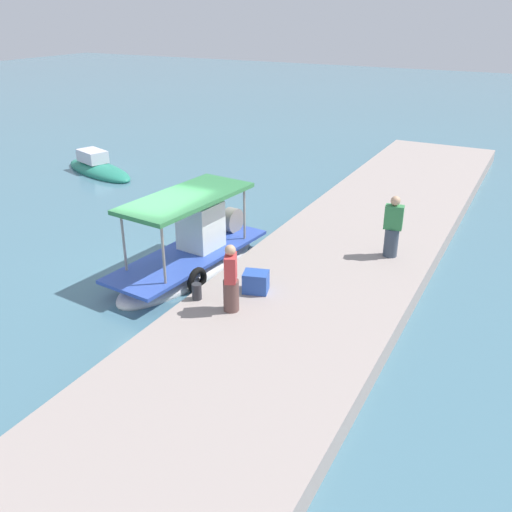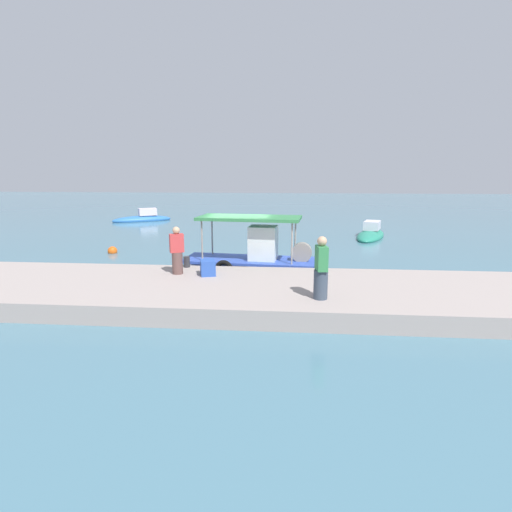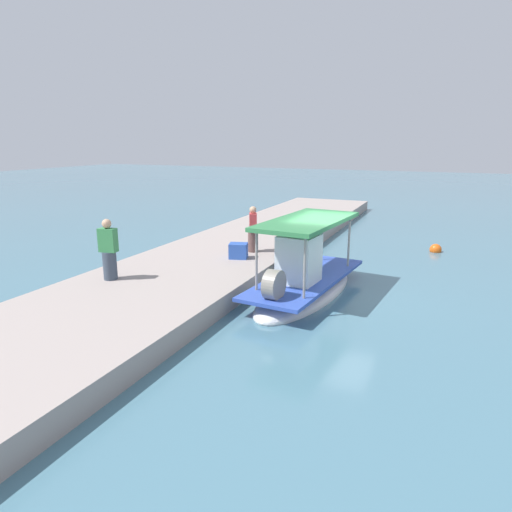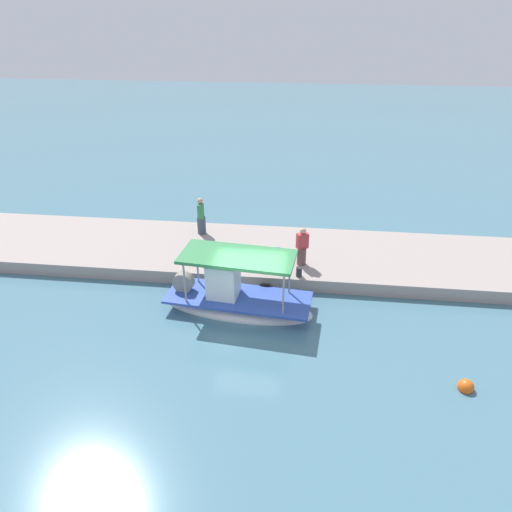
{
  "view_description": "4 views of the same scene",
  "coord_description": "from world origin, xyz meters",
  "px_view_note": "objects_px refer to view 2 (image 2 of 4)",
  "views": [
    {
      "loc": [
        -11.59,
        -9.36,
        7.17
      ],
      "look_at": [
        0.61,
        -2.9,
        0.88
      ],
      "focal_mm": 38.8,
      "sensor_mm": 36.0,
      "label": 1
    },
    {
      "loc": [
        2.19,
        -17.3,
        4.15
      ],
      "look_at": [
        0.97,
        -3.25,
        1.2
      ],
      "focal_mm": 28.84,
      "sensor_mm": 36.0,
      "label": 2
    },
    {
      "loc": [
        13.23,
        3.1,
        4.55
      ],
      "look_at": [
        1.18,
        -2.11,
        1.23
      ],
      "focal_mm": 32.14,
      "sensor_mm": 36.0,
      "label": 3
    },
    {
      "loc": [
        -1.84,
        13.5,
        10.13
      ],
      "look_at": [
        0.12,
        -3.31,
        0.93
      ],
      "focal_mm": 32.23,
      "sensor_mm": 36.0,
      "label": 4
    }
  ],
  "objects_px": {
    "fisherman_by_crate": "(321,271)",
    "moored_boat_mid": "(143,219)",
    "mooring_bollard": "(187,262)",
    "marker_buoy": "(113,251)",
    "cargo_crate": "(208,268)",
    "main_fishing_boat": "(252,262)",
    "moored_boat_near": "(371,235)",
    "fisherman_near_bollard": "(177,253)"
  },
  "relations": [
    {
      "from": "cargo_crate",
      "to": "marker_buoy",
      "type": "relative_size",
      "value": 1.27
    },
    {
      "from": "marker_buoy",
      "to": "moored_boat_near",
      "type": "bearing_deg",
      "value": 24.12
    },
    {
      "from": "marker_buoy",
      "to": "cargo_crate",
      "type": "bearing_deg",
      "value": -44.83
    },
    {
      "from": "fisherman_by_crate",
      "to": "main_fishing_boat",
      "type": "bearing_deg",
      "value": 115.2
    },
    {
      "from": "marker_buoy",
      "to": "moored_boat_near",
      "type": "xyz_separation_m",
      "value": [
        14.12,
        6.32,
        0.07
      ]
    },
    {
      "from": "mooring_bollard",
      "to": "moored_boat_near",
      "type": "height_order",
      "value": "same"
    },
    {
      "from": "fisherman_near_bollard",
      "to": "cargo_crate",
      "type": "xyz_separation_m",
      "value": [
        1.1,
        -0.07,
        -0.5
      ]
    },
    {
      "from": "fisherman_by_crate",
      "to": "moored_boat_mid",
      "type": "height_order",
      "value": "fisherman_by_crate"
    },
    {
      "from": "main_fishing_boat",
      "to": "marker_buoy",
      "type": "distance_m",
      "value": 8.25
    },
    {
      "from": "cargo_crate",
      "to": "fisherman_near_bollard",
      "type": "bearing_deg",
      "value": 176.12
    },
    {
      "from": "mooring_bollard",
      "to": "marker_buoy",
      "type": "relative_size",
      "value": 0.85
    },
    {
      "from": "moored_boat_mid",
      "to": "mooring_bollard",
      "type": "bearing_deg",
      "value": -65.27
    },
    {
      "from": "cargo_crate",
      "to": "moored_boat_near",
      "type": "bearing_deg",
      "value": 57.78
    },
    {
      "from": "fisherman_by_crate",
      "to": "moored_boat_near",
      "type": "height_order",
      "value": "fisherman_by_crate"
    },
    {
      "from": "fisherman_near_bollard",
      "to": "fisherman_by_crate",
      "type": "height_order",
      "value": "fisherman_by_crate"
    },
    {
      "from": "mooring_bollard",
      "to": "fisherman_near_bollard",
      "type": "bearing_deg",
      "value": -93.69
    },
    {
      "from": "mooring_bollard",
      "to": "moored_boat_mid",
      "type": "relative_size",
      "value": 0.09
    },
    {
      "from": "main_fishing_boat",
      "to": "fisherman_by_crate",
      "type": "distance_m",
      "value": 5.82
    },
    {
      "from": "main_fishing_boat",
      "to": "moored_boat_mid",
      "type": "xyz_separation_m",
      "value": [
        -10.75,
        16.59,
        -0.23
      ]
    },
    {
      "from": "fisherman_by_crate",
      "to": "moored_boat_mid",
      "type": "relative_size",
      "value": 0.38
    },
    {
      "from": "mooring_bollard",
      "to": "cargo_crate",
      "type": "distance_m",
      "value": 1.5
    },
    {
      "from": "moored_boat_near",
      "to": "moored_boat_mid",
      "type": "xyz_separation_m",
      "value": [
        -17.35,
        6.88,
        0.02
      ]
    },
    {
      "from": "cargo_crate",
      "to": "marker_buoy",
      "type": "bearing_deg",
      "value": 135.17
    },
    {
      "from": "fisherman_near_bollard",
      "to": "main_fishing_boat",
      "type": "bearing_deg",
      "value": 48.89
    },
    {
      "from": "main_fishing_boat",
      "to": "cargo_crate",
      "type": "height_order",
      "value": "main_fishing_boat"
    },
    {
      "from": "fisherman_by_crate",
      "to": "moored_boat_near",
      "type": "relative_size",
      "value": 0.36
    },
    {
      "from": "main_fishing_boat",
      "to": "moored_boat_mid",
      "type": "relative_size",
      "value": 1.23
    },
    {
      "from": "mooring_bollard",
      "to": "marker_buoy",
      "type": "height_order",
      "value": "mooring_bollard"
    },
    {
      "from": "moored_boat_mid",
      "to": "fisherman_by_crate",
      "type": "bearing_deg",
      "value": -58.81
    },
    {
      "from": "cargo_crate",
      "to": "moored_boat_mid",
      "type": "height_order",
      "value": "cargo_crate"
    },
    {
      "from": "cargo_crate",
      "to": "marker_buoy",
      "type": "distance_m",
      "value": 8.81
    },
    {
      "from": "marker_buoy",
      "to": "moored_boat_near",
      "type": "relative_size",
      "value": 0.1
    },
    {
      "from": "main_fishing_boat",
      "to": "fisherman_near_bollard",
      "type": "xyz_separation_m",
      "value": [
        -2.38,
        -2.73,
        0.9
      ]
    },
    {
      "from": "main_fishing_boat",
      "to": "marker_buoy",
      "type": "relative_size",
      "value": 12.02
    },
    {
      "from": "moored_boat_near",
      "to": "fisherman_by_crate",
      "type": "bearing_deg",
      "value": -105.58
    },
    {
      "from": "main_fishing_boat",
      "to": "fisherman_by_crate",
      "type": "height_order",
      "value": "fisherman_by_crate"
    },
    {
      "from": "fisherman_near_bollard",
      "to": "marker_buoy",
      "type": "bearing_deg",
      "value": 130.0
    },
    {
      "from": "main_fishing_boat",
      "to": "moored_boat_near",
      "type": "distance_m",
      "value": 11.75
    },
    {
      "from": "fisherman_near_bollard",
      "to": "moored_boat_mid",
      "type": "relative_size",
      "value": 0.35
    },
    {
      "from": "mooring_bollard",
      "to": "cargo_crate",
      "type": "relative_size",
      "value": 0.67
    },
    {
      "from": "fisherman_by_crate",
      "to": "moored_boat_mid",
      "type": "bearing_deg",
      "value": 121.19
    },
    {
      "from": "moored_boat_near",
      "to": "main_fishing_boat",
      "type": "bearing_deg",
      "value": -124.21
    }
  ]
}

